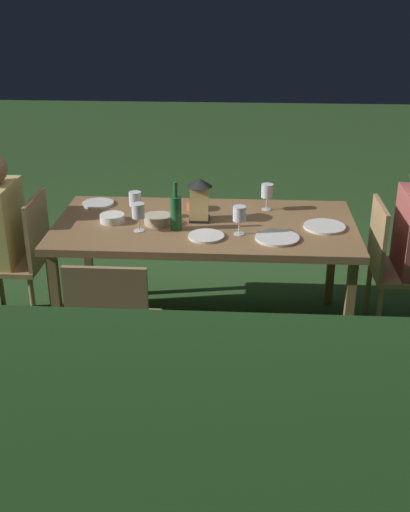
{
  "coord_description": "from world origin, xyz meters",
  "views": [
    {
      "loc": [
        -0.22,
        3.58,
        2.1
      ],
      "look_at": [
        0.0,
        0.0,
        0.51
      ],
      "focal_mm": 44.51,
      "sensor_mm": 36.0,
      "label": 1
    }
  ],
  "objects_px": {
    "lantern_centerpiece": "(200,197)",
    "plate_d": "(277,238)",
    "bowl_olives": "(112,218)",
    "chair_side_right_b": "(113,327)",
    "chair_head_far": "(22,255)",
    "bowl_salad": "(196,204)",
    "wine_glass_b": "(138,212)",
    "plate_b": "(324,227)",
    "wine_glass_d": "(239,215)",
    "wine_glass_c": "(135,200)",
    "bowl_bread": "(158,219)",
    "chair_head_near": "(394,264)",
    "dining_table": "(205,231)",
    "green_bottle_on_table": "(176,212)",
    "plate_a": "(206,236)",
    "plate_c": "(98,203)",
    "wine_glass_a": "(267,192)"
  },
  "relations": [
    {
      "from": "chair_head_far",
      "to": "lantern_centerpiece",
      "type": "height_order",
      "value": "lantern_centerpiece"
    },
    {
      "from": "wine_glass_c",
      "to": "plate_b",
      "type": "bearing_deg",
      "value": 175.32
    },
    {
      "from": "bowl_bread",
      "to": "bowl_salad",
      "type": "height_order",
      "value": "bowl_salad"
    },
    {
      "from": "green_bottle_on_table",
      "to": "wine_glass_a",
      "type": "xyz_separation_m",
      "value": [
        -0.54,
        -0.38,
        0.01
      ]
    },
    {
      "from": "chair_head_far",
      "to": "wine_glass_b",
      "type": "xyz_separation_m",
      "value": [
        -0.78,
        0.15,
        0.36
      ]
    },
    {
      "from": "bowl_salad",
      "to": "chair_side_right_b",
      "type": "bearing_deg",
      "value": 73.07
    },
    {
      "from": "wine_glass_a",
      "to": "dining_table",
      "type": "bearing_deg",
      "value": 34.87
    },
    {
      "from": "chair_head_near",
      "to": "plate_d",
      "type": "height_order",
      "value": "chair_head_near"
    },
    {
      "from": "plate_d",
      "to": "bowl_olives",
      "type": "distance_m",
      "value": 1.01
    },
    {
      "from": "chair_side_right_b",
      "to": "wine_glass_c",
      "type": "xyz_separation_m",
      "value": [
        0.02,
        -0.91,
        0.36
      ]
    },
    {
      "from": "wine_glass_c",
      "to": "chair_side_right_b",
      "type": "bearing_deg",
      "value": 91.32
    },
    {
      "from": "chair_head_near",
      "to": "plate_b",
      "type": "height_order",
      "value": "chair_head_near"
    },
    {
      "from": "chair_side_right_b",
      "to": "plate_c",
      "type": "height_order",
      "value": "chair_side_right_b"
    },
    {
      "from": "plate_d",
      "to": "bowl_bread",
      "type": "bearing_deg",
      "value": -15.82
    },
    {
      "from": "green_bottle_on_table",
      "to": "plate_c",
      "type": "relative_size",
      "value": 1.41
    },
    {
      "from": "wine_glass_a",
      "to": "plate_a",
      "type": "distance_m",
      "value": 0.62
    },
    {
      "from": "green_bottle_on_table",
      "to": "plate_a",
      "type": "height_order",
      "value": "green_bottle_on_table"
    },
    {
      "from": "bowl_olives",
      "to": "chair_side_right_b",
      "type": "bearing_deg",
      "value": 100.44
    },
    {
      "from": "dining_table",
      "to": "green_bottle_on_table",
      "type": "height_order",
      "value": "green_bottle_on_table"
    },
    {
      "from": "wine_glass_d",
      "to": "plate_b",
      "type": "bearing_deg",
      "value": -165.53
    },
    {
      "from": "wine_glass_c",
      "to": "green_bottle_on_table",
      "type": "bearing_deg",
      "value": 147.59
    },
    {
      "from": "chair_head_near",
      "to": "bowl_salad",
      "type": "distance_m",
      "value": 1.28
    },
    {
      "from": "wine_glass_d",
      "to": "bowl_salad",
      "type": "bearing_deg",
      "value": -55.53
    },
    {
      "from": "lantern_centerpiece",
      "to": "bowl_olives",
      "type": "relative_size",
      "value": 1.77
    },
    {
      "from": "bowl_bread",
      "to": "bowl_salad",
      "type": "xyz_separation_m",
      "value": [
        -0.21,
        -0.27,
        0.0
      ]
    },
    {
      "from": "chair_head_far",
      "to": "chair_head_near",
      "type": "relative_size",
      "value": 1.0
    },
    {
      "from": "chair_head_near",
      "to": "green_bottle_on_table",
      "type": "relative_size",
      "value": 3.0
    },
    {
      "from": "dining_table",
      "to": "chair_head_near",
      "type": "height_order",
      "value": "chair_head_near"
    },
    {
      "from": "plate_a",
      "to": "bowl_bread",
      "type": "xyz_separation_m",
      "value": [
        0.3,
        -0.2,
        0.02
      ]
    },
    {
      "from": "green_bottle_on_table",
      "to": "plate_b",
      "type": "relative_size",
      "value": 1.17
    },
    {
      "from": "chair_head_far",
      "to": "lantern_centerpiece",
      "type": "relative_size",
      "value": 3.28
    },
    {
      "from": "wine_glass_c",
      "to": "bowl_olives",
      "type": "relative_size",
      "value": 1.13
    },
    {
      "from": "chair_head_near",
      "to": "wine_glass_d",
      "type": "bearing_deg",
      "value": 10.0
    },
    {
      "from": "wine_glass_d",
      "to": "plate_c",
      "type": "bearing_deg",
      "value": -26.48
    },
    {
      "from": "chair_head_near",
      "to": "plate_c",
      "type": "height_order",
      "value": "chair_head_near"
    },
    {
      "from": "lantern_centerpiece",
      "to": "plate_d",
      "type": "relative_size",
      "value": 1.05
    },
    {
      "from": "chair_side_right_b",
      "to": "lantern_centerpiece",
      "type": "height_order",
      "value": "lantern_centerpiece"
    },
    {
      "from": "bowl_bread",
      "to": "bowl_olives",
      "type": "bearing_deg",
      "value": -2.62
    },
    {
      "from": "chair_side_right_b",
      "to": "wine_glass_c",
      "type": "relative_size",
      "value": 5.15
    },
    {
      "from": "chair_head_far",
      "to": "bowl_salad",
      "type": "xyz_separation_m",
      "value": [
        -1.08,
        -0.24,
        0.27
      ]
    },
    {
      "from": "green_bottle_on_table",
      "to": "plate_a",
      "type": "bearing_deg",
      "value": 147.51
    },
    {
      "from": "plate_a",
      "to": "bowl_bread",
      "type": "distance_m",
      "value": 0.36
    },
    {
      "from": "bowl_salad",
      "to": "chair_head_far",
      "type": "bearing_deg",
      "value": 12.7
    },
    {
      "from": "chair_head_far",
      "to": "plate_b",
      "type": "distance_m",
      "value": 1.88
    },
    {
      "from": "lantern_centerpiece",
      "to": "green_bottle_on_table",
      "type": "xyz_separation_m",
      "value": [
        0.13,
        0.16,
        -0.04
      ]
    },
    {
      "from": "chair_side_right_b",
      "to": "wine_glass_d",
      "type": "height_order",
      "value": "wine_glass_d"
    },
    {
      "from": "bowl_bread",
      "to": "green_bottle_on_table",
      "type": "bearing_deg",
      "value": 145.03
    },
    {
      "from": "wine_glass_b",
      "to": "plate_b",
      "type": "relative_size",
      "value": 0.68
    },
    {
      "from": "plate_c",
      "to": "bowl_salad",
      "type": "xyz_separation_m",
      "value": [
        -0.64,
        0.05,
        0.02
      ]
    },
    {
      "from": "wine_glass_c",
      "to": "bowl_salad",
      "type": "bearing_deg",
      "value": -152.13
    }
  ]
}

